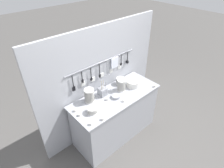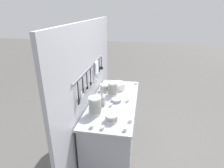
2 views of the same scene
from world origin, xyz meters
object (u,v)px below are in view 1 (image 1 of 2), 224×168
object	(u,v)px
cup_edge_far	(154,86)
cup_front_left	(79,115)
steel_mixing_bowl	(116,96)
cup_back_left	(107,99)
plate_stack	(133,83)
bowl_stack_short_front	(92,110)
cutlery_caddy	(103,91)
bowl_stack_tall_left	(121,85)
cup_mid_row	(75,110)
bowl_stack_back_corner	(89,95)
cup_by_caddy	(91,124)
bowl_stack_wide_centre	(120,81)
cup_edge_near	(124,101)
cup_beside_plates	(103,119)

from	to	relation	value
cup_edge_far	cup_front_left	xyz separation A→B (m)	(-1.31, 0.27, 0.00)
steel_mixing_bowl	cup_back_left	bearing A→B (deg)	161.15
plate_stack	bowl_stack_short_front	bearing A→B (deg)	-176.24
steel_mixing_bowl	cup_edge_far	bearing A→B (deg)	-18.87
cup_edge_far	cutlery_caddy	bearing A→B (deg)	152.01
bowl_stack_short_front	plate_stack	distance (m)	0.90
bowl_stack_short_front	bowl_stack_tall_left	bearing A→B (deg)	8.75
cup_mid_row	bowl_stack_back_corner	bearing A→B (deg)	7.70
bowl_stack_back_corner	cup_front_left	bearing A→B (deg)	-152.01
cup_by_caddy	cup_front_left	bearing A→B (deg)	93.67
cutlery_caddy	cup_back_left	bearing A→B (deg)	-101.34
bowl_stack_wide_centre	steel_mixing_bowl	distance (m)	0.39
bowl_stack_back_corner	plate_stack	xyz separation A→B (m)	(0.78, -0.16, -0.06)
bowl_stack_wide_centre	cup_edge_near	distance (m)	0.47
steel_mixing_bowl	cup_front_left	bearing A→B (deg)	175.91
cup_edge_far	cup_front_left	size ratio (longest dim) A/B	1.00
cup_beside_plates	cup_edge_far	distance (m)	1.12
cup_back_left	cup_front_left	xyz separation A→B (m)	(-0.50, -0.00, 0.00)
bowl_stack_short_front	cup_edge_near	world-z (taller)	bowl_stack_short_front
plate_stack	cup_edge_near	size ratio (longest dim) A/B	5.25
bowl_stack_tall_left	cup_back_left	distance (m)	0.35
bowl_stack_back_corner	cutlery_caddy	bearing A→B (deg)	-3.52
bowl_stack_tall_left	bowl_stack_wide_centre	size ratio (longest dim) A/B	1.36
bowl_stack_short_front	bowl_stack_wide_centre	bearing A→B (deg)	17.10
bowl_stack_tall_left	cup_by_caddy	bearing A→B (deg)	-161.59
bowl_stack_short_front	cup_edge_far	world-z (taller)	bowl_stack_short_front
bowl_stack_short_front	cup_beside_plates	distance (m)	0.21
bowl_stack_wide_centre	steel_mixing_bowl	xyz separation A→B (m)	(-0.31, -0.22, -0.04)
bowl_stack_short_front	plate_stack	size ratio (longest dim) A/B	0.65
cup_beside_plates	plate_stack	bearing A→B (deg)	16.89
bowl_stack_tall_left	cup_by_caddy	xyz separation A→B (m)	(-0.82, -0.27, -0.08)
cup_mid_row	cup_edge_near	world-z (taller)	same
plate_stack	steel_mixing_bowl	world-z (taller)	plate_stack
plate_stack	bowl_stack_back_corner	bearing A→B (deg)	168.36
bowl_stack_short_front	steel_mixing_bowl	size ratio (longest dim) A/B	1.06
cup_mid_row	cup_back_left	xyz separation A→B (m)	(0.50, -0.11, 0.00)
cutlery_caddy	cup_by_caddy	xyz separation A→B (m)	(-0.51, -0.38, -0.05)
bowl_stack_back_corner	cup_beside_plates	distance (m)	0.45
cup_by_caddy	cup_edge_far	size ratio (longest dim) A/B	1.00
cup_mid_row	cup_edge_near	size ratio (longest dim) A/B	1.00
bowl_stack_short_front	bowl_stack_wide_centre	xyz separation A→B (m)	(0.78, 0.24, 0.01)
cup_mid_row	cutlery_caddy	bearing A→B (deg)	2.61
bowl_stack_short_front	cup_front_left	distance (m)	0.18
bowl_stack_wide_centre	bowl_stack_tall_left	bearing A→B (deg)	-129.56
plate_stack	cup_mid_row	xyz separation A→B (m)	(-1.06, 0.12, -0.03)
bowl_stack_tall_left	cup_back_left	xyz separation A→B (m)	(-0.34, -0.04, -0.08)
bowl_stack_short_front	cup_back_left	distance (m)	0.34
plate_stack	cup_by_caddy	xyz separation A→B (m)	(-1.05, -0.23, -0.03)
cup_front_left	cup_by_caddy	bearing A→B (deg)	-86.33
cup_by_caddy	cup_edge_far	world-z (taller)	same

